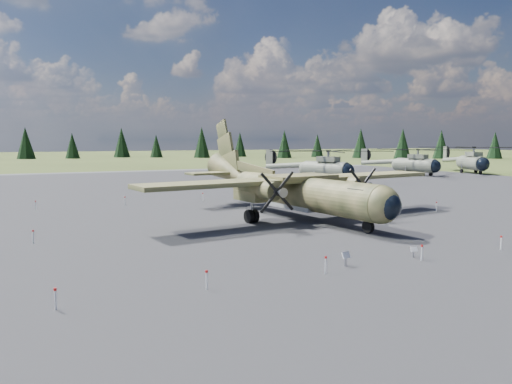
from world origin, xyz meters
name	(u,v)px	position (x,y,z in m)	size (l,w,h in m)	color
ground	(272,224)	(0.00, 0.00, 0.00)	(500.00, 500.00, 0.00)	#55622B
apron	(224,208)	(0.00, 10.00, 0.00)	(120.00, 120.00, 0.04)	#5C5C61
transport_plane	(291,186)	(2.97, 2.42, 2.57)	(27.14, 24.49, 8.93)	#383E21
helicopter_near	(325,159)	(24.37, 30.31, 3.41)	(24.77, 24.77, 4.81)	slate
helicopter_mid	(415,157)	(46.35, 35.11, 3.35)	(23.23, 23.83, 4.73)	slate
helicopter_far	(472,154)	(60.06, 34.83, 3.59)	(25.85, 25.85, 5.06)	slate
info_placard_left	(346,257)	(-2.31, -12.75, 0.50)	(0.51, 0.30, 0.76)	gray
info_placard_right	(414,250)	(2.12, -12.78, 0.40)	(0.41, 0.25, 0.61)	gray
barrier_fence	(267,218)	(-0.46, -0.08, 0.51)	(33.12, 29.62, 0.85)	white
treeline	(239,159)	(-0.86, 4.40, 4.83)	(305.28, 305.67, 10.85)	black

